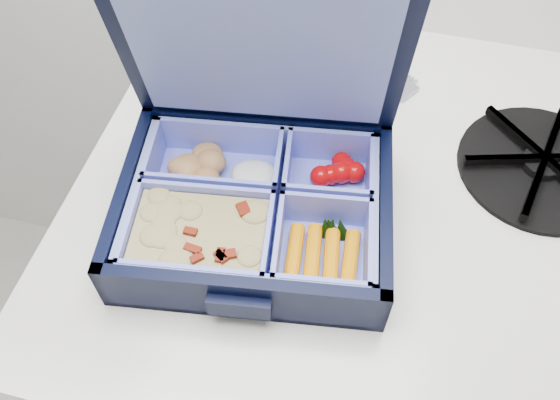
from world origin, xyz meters
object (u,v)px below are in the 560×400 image
(burner_grate, at_px, (543,162))
(fork, at_px, (352,128))
(bento_box, at_px, (255,210))
(stove, at_px, (342,342))

(burner_grate, xyz_separation_m, fork, (-0.19, 0.01, -0.01))
(bento_box, relative_size, fork, 1.35)
(bento_box, height_order, burner_grate, bento_box)
(stove, relative_size, burner_grate, 5.33)
(burner_grate, distance_m, fork, 0.20)
(stove, distance_m, bento_box, 0.49)
(stove, bearing_deg, fork, 125.42)
(stove, height_order, burner_grate, burner_grate)
(stove, height_order, bento_box, bento_box)
(bento_box, bearing_deg, burner_grate, 19.70)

